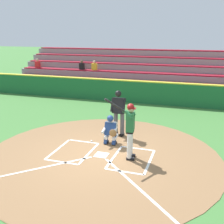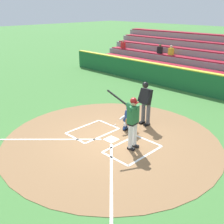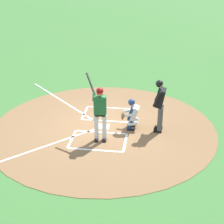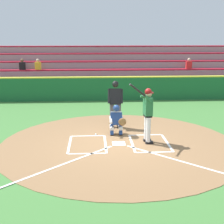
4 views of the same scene
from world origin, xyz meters
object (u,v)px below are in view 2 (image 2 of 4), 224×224
batter (133,119)px  baseball (115,125)px  catcher (130,118)px  plate_umpire (146,100)px

batter → baseball: 2.23m
catcher → batter: bearing=135.1°
batter → plate_umpire: size_ratio=1.14×
catcher → baseball: catcher is taller
batter → catcher: (0.96, -0.96, -0.51)m
plate_umpire → catcher: bearing=88.9°
baseball → batter: bearing=151.4°
catcher → baseball: 0.94m
baseball → plate_umpire: bearing=-128.8°
catcher → plate_umpire: (-0.02, -0.95, 0.49)m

